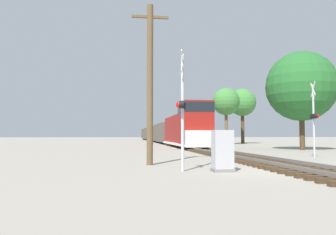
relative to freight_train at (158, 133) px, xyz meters
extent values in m
plane|color=gray|center=(0.00, -55.07, -1.84)|extent=(400.00, 400.00, 0.00)
cube|color=#42301E|center=(0.00, -57.17, -1.76)|extent=(2.60, 0.22, 0.16)
cube|color=#42301E|center=(0.00, -56.57, -1.76)|extent=(2.60, 0.22, 0.16)
cube|color=#42301E|center=(0.00, -55.97, -1.76)|extent=(2.60, 0.22, 0.16)
cube|color=#42301E|center=(0.00, -55.37, -1.76)|extent=(2.60, 0.22, 0.16)
cube|color=#42301E|center=(0.00, -54.77, -1.76)|extent=(2.60, 0.22, 0.16)
cube|color=#42301E|center=(0.00, -54.17, -1.76)|extent=(2.60, 0.22, 0.16)
cube|color=#42301E|center=(0.00, -53.57, -1.76)|extent=(2.60, 0.22, 0.16)
cube|color=#42301E|center=(0.00, -52.97, -1.76)|extent=(2.60, 0.22, 0.16)
cube|color=#42301E|center=(0.00, -52.37, -1.76)|extent=(2.60, 0.22, 0.16)
cube|color=#42301E|center=(0.00, -51.77, -1.76)|extent=(2.60, 0.22, 0.16)
cube|color=#42301E|center=(0.00, -51.17, -1.76)|extent=(2.60, 0.22, 0.16)
cube|color=#42301E|center=(0.00, -50.57, -1.76)|extent=(2.60, 0.22, 0.16)
cube|color=#42301E|center=(0.00, -49.97, -1.76)|extent=(2.60, 0.22, 0.16)
cube|color=#42301E|center=(0.00, -49.37, -1.76)|extent=(2.60, 0.22, 0.16)
cube|color=#42301E|center=(0.00, -48.77, -1.76)|extent=(2.60, 0.22, 0.16)
cube|color=#42301E|center=(0.00, -48.17, -1.76)|extent=(2.60, 0.22, 0.16)
cube|color=#42301E|center=(0.00, -47.57, -1.76)|extent=(2.60, 0.22, 0.16)
cube|color=#42301E|center=(0.00, -46.97, -1.76)|extent=(2.60, 0.22, 0.16)
cube|color=#42301E|center=(0.00, -46.37, -1.76)|extent=(2.60, 0.22, 0.16)
cube|color=#42301E|center=(0.00, -45.77, -1.76)|extent=(2.60, 0.22, 0.16)
cube|color=#42301E|center=(0.00, -45.17, -1.76)|extent=(2.60, 0.22, 0.16)
cube|color=#42301E|center=(0.00, -44.57, -1.76)|extent=(2.60, 0.22, 0.16)
cube|color=#42301E|center=(0.00, -43.97, -1.76)|extent=(2.60, 0.22, 0.16)
cube|color=#42301E|center=(0.00, -43.37, -1.76)|extent=(2.60, 0.22, 0.16)
cube|color=#42301E|center=(0.00, -42.77, -1.76)|extent=(2.60, 0.22, 0.16)
cube|color=#42301E|center=(0.00, -42.17, -1.76)|extent=(2.60, 0.22, 0.16)
cube|color=#42301E|center=(0.00, -41.57, -1.76)|extent=(2.60, 0.22, 0.16)
cube|color=#42301E|center=(0.00, -40.97, -1.76)|extent=(2.60, 0.22, 0.16)
cube|color=#42301E|center=(0.00, -40.37, -1.76)|extent=(2.60, 0.22, 0.16)
cube|color=#42301E|center=(0.00, -39.77, -1.76)|extent=(2.60, 0.22, 0.16)
cube|color=#42301E|center=(0.00, -39.17, -1.76)|extent=(2.60, 0.22, 0.16)
cube|color=#42301E|center=(0.00, -38.57, -1.76)|extent=(2.60, 0.22, 0.16)
cube|color=#42301E|center=(0.00, -37.97, -1.76)|extent=(2.60, 0.22, 0.16)
cube|color=#42301E|center=(0.00, -37.37, -1.76)|extent=(2.60, 0.22, 0.16)
cube|color=#42301E|center=(0.00, -36.77, -1.76)|extent=(2.60, 0.22, 0.16)
cube|color=#42301E|center=(0.00, -36.17, -1.76)|extent=(2.60, 0.22, 0.16)
cube|color=#42301E|center=(0.00, -35.57, -1.76)|extent=(2.60, 0.22, 0.16)
cube|color=slate|center=(-0.72, -55.07, -1.60)|extent=(0.07, 160.00, 0.15)
cube|color=slate|center=(0.72, -55.07, -1.60)|extent=(0.07, 160.00, 0.15)
cube|color=maroon|center=(0.00, -27.34, 0.18)|extent=(2.43, 12.15, 3.43)
cube|color=maroon|center=(0.00, -35.84, 0.67)|extent=(2.86, 3.82, 4.39)
cube|color=black|center=(0.00, -35.84, 2.23)|extent=(2.89, 3.86, 0.97)
cube|color=white|center=(0.00, -37.75, -0.76)|extent=(2.86, 1.74, 1.54)
cube|color=white|center=(0.00, -29.94, -1.41)|extent=(2.92, 17.01, 0.24)
cube|color=black|center=(0.00, -35.58, -1.34)|extent=(1.58, 2.20, 1.00)
cube|color=black|center=(0.00, -24.30, -1.34)|extent=(1.58, 2.20, 1.00)
cube|color=brown|center=(0.00, -12.59, -0.02)|extent=(2.72, 14.59, 3.02)
cube|color=black|center=(0.00, -17.33, -1.39)|extent=(1.58, 2.20, 0.90)
cube|color=black|center=(0.00, -7.85, -1.39)|extent=(1.58, 2.20, 0.90)
cube|color=brown|center=(0.00, 3.37, -0.02)|extent=(2.72, 14.59, 3.02)
cube|color=black|center=(0.00, -1.37, -1.39)|extent=(1.58, 2.20, 0.90)
cube|color=black|center=(0.00, 8.11, -1.39)|extent=(1.58, 2.20, 0.90)
cube|color=brown|center=(0.00, 19.33, -0.02)|extent=(2.72, 14.59, 3.02)
cube|color=black|center=(0.00, 14.59, -1.39)|extent=(1.58, 2.20, 0.90)
cube|color=black|center=(0.00, 24.07, -1.39)|extent=(1.58, 2.20, 0.90)
cube|color=brown|center=(0.00, 35.29, -0.02)|extent=(2.72, 14.59, 3.02)
cube|color=black|center=(0.00, 30.55, -1.39)|extent=(1.58, 2.20, 0.90)
cube|color=black|center=(0.00, 40.03, -1.39)|extent=(1.58, 2.20, 0.90)
cylinder|color=#B7B7BC|center=(-4.63, -54.67, 0.46)|extent=(0.12, 0.12, 4.60)
cube|color=white|center=(-4.63, -54.67, 2.46)|extent=(0.27, 0.90, 0.93)
cube|color=white|center=(-4.63, -54.67, 2.46)|extent=(0.27, 0.90, 0.93)
cube|color=black|center=(-4.63, -54.67, 0.76)|extent=(0.28, 0.85, 0.06)
cylinder|color=black|center=(-4.54, -54.33, 0.76)|extent=(0.25, 0.34, 0.30)
sphere|color=red|center=(-4.63, -54.31, 0.76)|extent=(0.26, 0.26, 0.26)
cylinder|color=black|center=(-4.72, -55.01, 0.76)|extent=(0.25, 0.34, 0.30)
sphere|color=red|center=(-4.82, -54.98, 0.76)|extent=(0.26, 0.26, 0.26)
cube|color=white|center=(-4.63, -54.67, 1.91)|extent=(0.11, 0.32, 0.20)
cylinder|color=#B7B7BC|center=(4.85, -48.32, 0.46)|extent=(0.12, 0.12, 4.60)
cube|color=white|center=(4.85, -48.32, 2.46)|extent=(0.27, 0.90, 0.93)
cube|color=white|center=(4.85, -48.32, 2.46)|extent=(0.27, 0.90, 0.93)
cube|color=black|center=(4.85, -48.32, 0.76)|extent=(0.29, 0.85, 0.06)
cylinder|color=black|center=(4.76, -48.66, 0.76)|extent=(0.25, 0.34, 0.30)
sphere|color=red|center=(4.85, -48.68, 0.76)|extent=(0.26, 0.26, 0.26)
cylinder|color=black|center=(4.85, -48.32, 0.76)|extent=(0.25, 0.34, 0.30)
sphere|color=red|center=(4.94, -48.35, 0.76)|extent=(0.26, 0.26, 0.26)
cylinder|color=black|center=(4.94, -47.98, 0.76)|extent=(0.25, 0.34, 0.30)
sphere|color=red|center=(5.04, -48.01, 0.76)|extent=(0.26, 0.26, 0.26)
cube|color=white|center=(4.85, -48.32, 1.91)|extent=(0.11, 0.32, 0.20)
cube|color=slate|center=(-3.09, -54.96, -1.78)|extent=(0.82, 0.68, 0.12)
cube|color=#ADADB2|center=(-3.09, -54.96, -0.97)|extent=(0.75, 0.62, 1.50)
cylinder|color=brown|center=(-5.70, -51.78, 2.05)|extent=(0.30, 0.30, 7.77)
cube|color=brown|center=(-5.70, -51.78, 5.33)|extent=(1.80, 0.12, 0.12)
cylinder|color=#473521|center=(9.92, -38.12, 0.21)|extent=(0.49, 0.49, 4.11)
sphere|color=#236028|center=(9.92, -38.12, 4.27)|extent=(6.69, 6.69, 6.69)
cylinder|color=brown|center=(8.36, -19.51, 0.79)|extent=(0.47, 0.47, 5.27)
sphere|color=#3D7F38|center=(8.36, -19.51, 4.67)|extent=(4.16, 4.16, 4.16)
cylinder|color=#473521|center=(12.61, -15.01, 0.92)|extent=(0.56, 0.56, 5.51)
sphere|color=#3D7F38|center=(12.61, -15.01, 5.05)|extent=(4.58, 4.58, 4.58)
camera|label=1|loc=(-6.90, -67.41, -0.41)|focal=35.00mm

